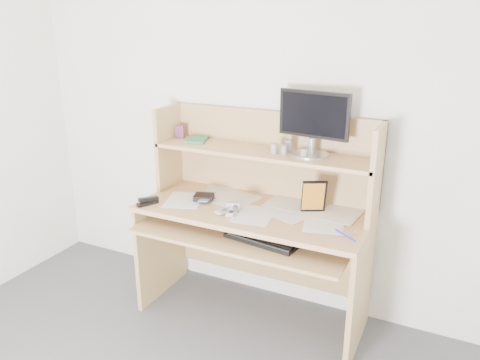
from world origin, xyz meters
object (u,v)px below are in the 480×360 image
at_px(monitor, 313,121).
at_px(keyboard, 262,239).
at_px(desk, 257,213).
at_px(game_case, 314,196).
at_px(tv_remote, 228,209).

bearing_deg(monitor, keyboard, -103.73).
height_order(desk, game_case, desk).
bearing_deg(keyboard, game_case, 63.48).
height_order(keyboard, game_case, game_case).
xyz_separation_m(desk, monitor, (0.30, 0.11, 0.59)).
relative_size(tv_remote, game_case, 0.84).
xyz_separation_m(tv_remote, monitor, (0.41, 0.28, 0.52)).
relative_size(game_case, monitor, 0.47).
bearing_deg(desk, tv_remote, -122.96).
xyz_separation_m(tv_remote, game_case, (0.46, 0.20, 0.09)).
xyz_separation_m(desk, keyboard, (0.15, -0.27, -0.03)).
height_order(game_case, monitor, monitor).
bearing_deg(desk, keyboard, -61.14).
bearing_deg(monitor, desk, -152.06).
bearing_deg(tv_remote, monitor, 53.92).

